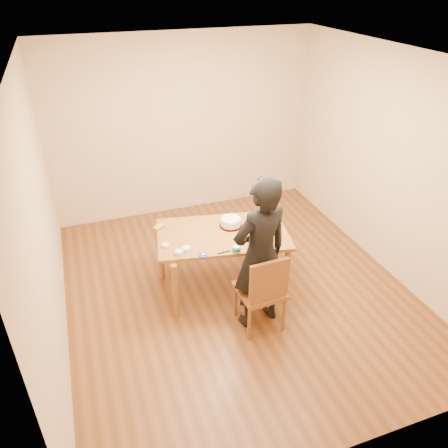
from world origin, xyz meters
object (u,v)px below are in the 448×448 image
object	(u,v)px
dining_chair	(260,290)
cake	(231,222)
dining_table	(223,234)
cake_plate	(231,225)
person	(260,255)

from	to	relation	value
dining_chair	cake	distance (m)	0.96
cake	dining_table	bearing A→B (deg)	-141.65
dining_chair	cake_plate	xyz separation A→B (m)	(-0.00, 0.89, 0.31)
dining_table	dining_chair	size ratio (longest dim) A/B	3.22
cake_plate	person	xyz separation A→B (m)	(0.00, -0.84, 0.12)
dining_table	cake	size ratio (longest dim) A/B	6.27
cake	person	xyz separation A→B (m)	(0.00, -0.84, 0.07)
dining_chair	cake_plate	world-z (taller)	cake_plate
dining_table	cake	bearing A→B (deg)	49.10
dining_chair	dining_table	bearing A→B (deg)	98.18
cake_plate	dining_table	bearing A→B (deg)	-141.65
cake_plate	person	world-z (taller)	person
cake	person	world-z (taller)	person
dining_table	dining_chair	bearing A→B (deg)	-68.30
dining_table	person	bearing A→B (deg)	-67.64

